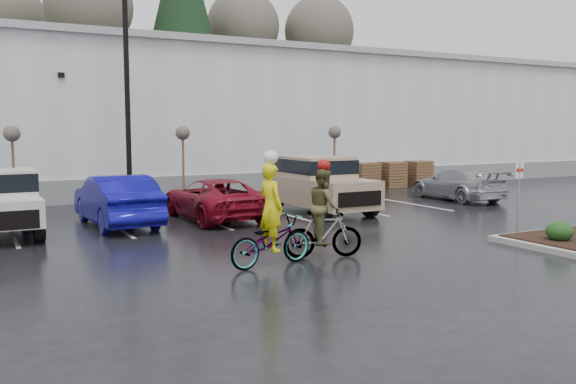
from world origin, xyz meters
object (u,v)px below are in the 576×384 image
suv_tan (320,184)px  cyclist_olive (324,222)px  pallet_stack_c (418,173)px  car_red (214,199)px  pallet_stack_b (391,174)px  car_far_silver (457,184)px  lamppost (126,59)px  pallet_stack_a (365,176)px  cyclist_hivis (271,231)px  car_blue (117,200)px  fire_lane_sign (519,190)px  sapling_west (12,138)px  sapling_mid (183,137)px  sapling_east (335,136)px

suv_tan → cyclist_olive: bearing=-120.9°
pallet_stack_c → car_red: size_ratio=0.27×
pallet_stack_b → car_far_silver: car_far_silver is taller
lamppost → pallet_stack_a: bearing=9.1°
cyclist_olive → car_red: bearing=17.0°
pallet_stack_b → car_red: car_red is taller
car_far_silver → cyclist_hivis: size_ratio=1.82×
car_blue → car_red: (3.24, -0.19, -0.11)m
pallet_stack_c → cyclist_olive: 19.35m
pallet_stack_a → fire_lane_sign: bearing=-108.8°
fire_lane_sign → cyclist_olive: size_ratio=0.93×
pallet_stack_a → fire_lane_sign: fire_lane_sign is taller
pallet_stack_b → fire_lane_sign: (-6.40, -13.80, 0.73)m
pallet_stack_c → suv_tan: (-10.06, -6.37, 0.35)m
lamppost → pallet_stack_c: bearing=7.1°
sapling_west → car_blue: sapling_west is taller
sapling_mid → car_blue: 6.57m
car_red → pallet_stack_a: bearing=-150.4°
sapling_east → pallet_stack_b: bearing=13.4°
car_blue → suv_tan: 7.34m
car_blue → car_red: car_blue is taller
sapling_east → car_blue: sapling_east is taller
pallet_stack_a → suv_tan: size_ratio=0.26×
car_blue → suv_tan: suv_tan is taller
pallet_stack_c → pallet_stack_a: bearing=180.0°
sapling_west → suv_tan: 11.42m
sapling_east → sapling_west: bearing=180.0°
car_blue → cyclist_hivis: size_ratio=1.89×
cyclist_hivis → suv_tan: bearing=-47.9°
pallet_stack_a → suv_tan: (-6.56, -6.37, 0.35)m
sapling_mid → fire_lane_sign: sapling_mid is taller
pallet_stack_c → car_red: car_red is taller
sapling_east → suv_tan: sapling_east is taller
fire_lane_sign → car_blue: 12.11m
sapling_west → car_red: 8.04m
car_blue → pallet_stack_a: bearing=-158.7°
pallet_stack_a → car_red: 12.29m
sapling_west → sapling_east: bearing=0.0°
sapling_west → car_blue: size_ratio=0.65×
sapling_east → cyclist_hivis: (-9.65, -12.38, -1.93)m
sapling_west → sapling_east: size_ratio=1.00×
suv_tan → sapling_west: bearing=151.6°
sapling_mid → fire_lane_sign: size_ratio=1.45×
cyclist_hivis → cyclist_olive: size_ratio=1.10×
pallet_stack_a → cyclist_olive: cyclist_olive is taller
pallet_stack_a → fire_lane_sign: (-4.70, -13.80, 0.73)m
sapling_mid → cyclist_hivis: 12.71m
pallet_stack_c → cyclist_hivis: 20.59m
lamppost → cyclist_olive: lamppost is taller
sapling_west → car_blue: (2.61, -4.94, -1.91)m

